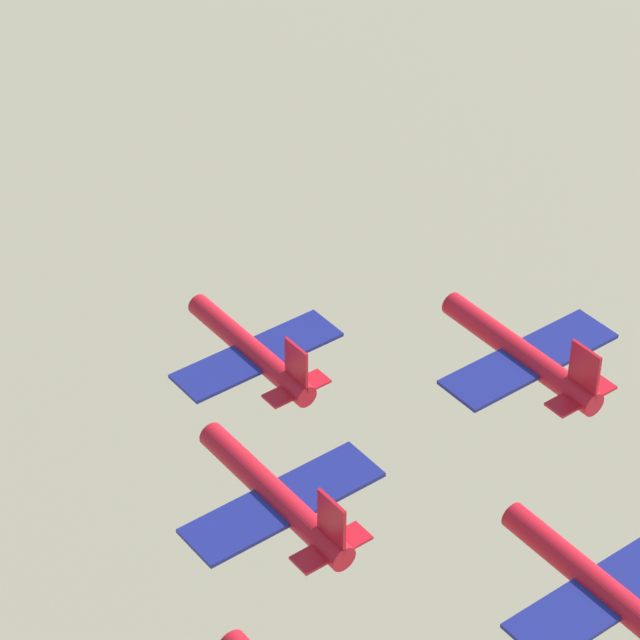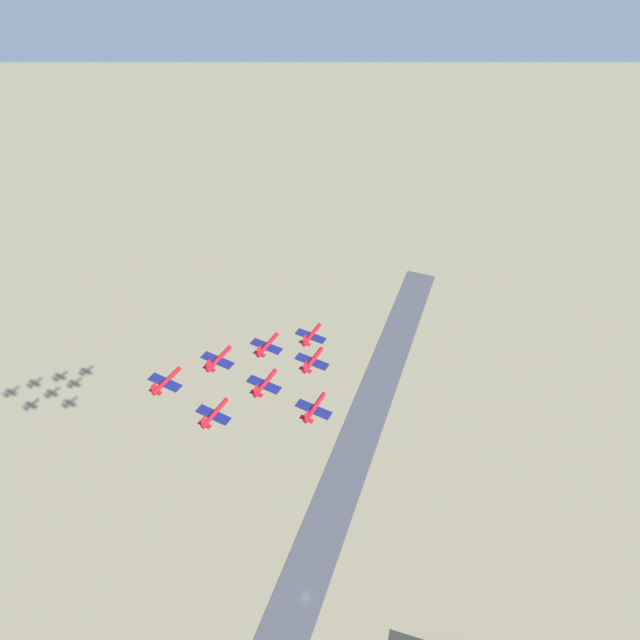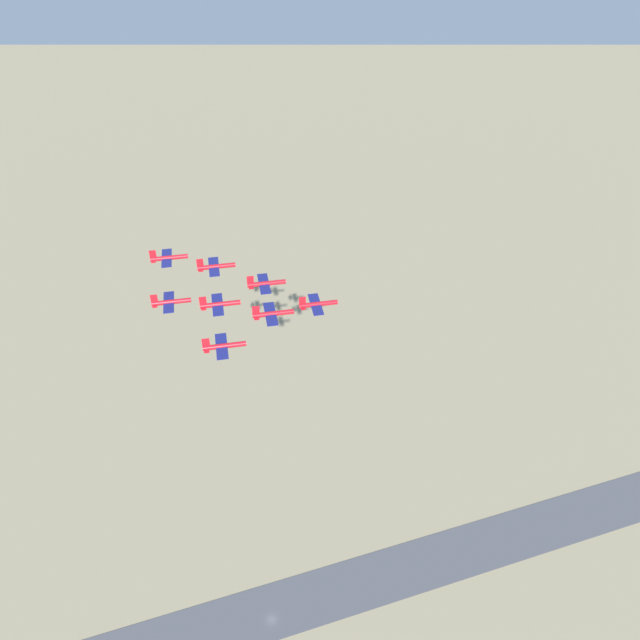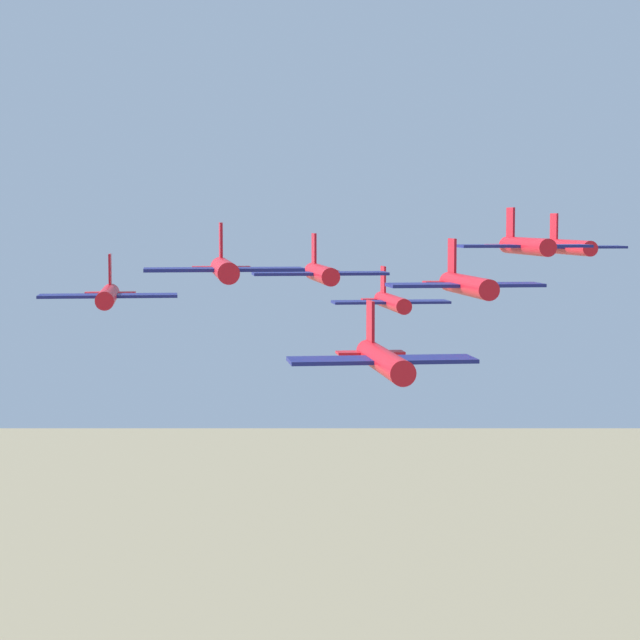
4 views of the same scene
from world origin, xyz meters
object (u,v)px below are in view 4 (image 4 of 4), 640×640
at_px(jet_4, 320,273).
at_px(jet_7, 391,302).
at_px(jet_1, 466,284).
at_px(jet_6, 568,247).
at_px(jet_5, 108,295).
at_px(jet_2, 224,269).
at_px(jet_0, 383,360).
at_px(jet_3, 525,245).

distance_m(jet_4, jet_7, 16.04).
relative_size(jet_1, jet_7, 1.00).
relative_size(jet_4, jet_6, 1.00).
bearing_deg(jet_7, jet_5, 29.54).
relative_size(jet_1, jet_5, 1.00).
bearing_deg(jet_2, jet_0, 120.47).
relative_size(jet_1, jet_4, 1.00).
height_order(jet_5, jet_7, jet_5).
height_order(jet_2, jet_7, jet_2).
xyz_separation_m(jet_2, jet_5, (4.91, -14.95, -2.46)).
xyz_separation_m(jet_0, jet_7, (-16.44, -38.06, 0.44)).
xyz_separation_m(jet_0, jet_5, (9.83, -29.89, 2.00)).
distance_m(jet_1, jet_4, 15.73).
bearing_deg(jet_7, jet_1, 90.00).
relative_size(jet_3, jet_5, 1.00).
relative_size(jet_2, jet_7, 1.00).
bearing_deg(jet_0, jet_3, -120.47).
bearing_deg(jet_5, jet_2, 120.47).
relative_size(jet_0, jet_1, 1.00).
relative_size(jet_6, jet_7, 1.00).
xyz_separation_m(jet_2, jet_3, (-26.27, -8.17, 1.17)).
relative_size(jet_2, jet_4, 1.00).
relative_size(jet_4, jet_5, 1.00).
height_order(jet_3, jet_7, jet_3).
bearing_deg(jet_3, jet_6, -120.47).
relative_size(jet_3, jet_4, 1.00).
xyz_separation_m(jet_0, jet_4, (-5.76, -26.50, 3.58)).
xyz_separation_m(jet_3, jet_6, (-10.68, -11.56, -0.41)).
xyz_separation_m(jet_0, jet_2, (4.91, -14.95, 4.46)).
xyz_separation_m(jet_3, jet_4, (15.59, -3.39, -2.05)).
bearing_deg(jet_1, jet_3, -120.47).
relative_size(jet_0, jet_7, 1.00).
distance_m(jet_2, jet_5, 15.92).
bearing_deg(jet_2, jet_5, -59.53).
xyz_separation_m(jet_5, jet_6, (-41.86, -4.78, 3.22)).
height_order(jet_0, jet_1, jet_1).
bearing_deg(jet_6, jet_4, 29.54).
xyz_separation_m(jet_4, jet_5, (15.59, -3.39, -1.58)).
distance_m(jet_1, jet_7, 27.28).
distance_m(jet_0, jet_5, 31.53).
xyz_separation_m(jet_1, jet_5, (20.50, -18.34, -1.36)).
bearing_deg(jet_4, jet_0, 90.00).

